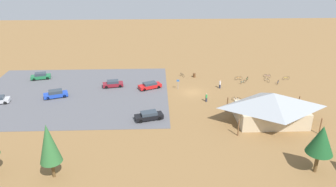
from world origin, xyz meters
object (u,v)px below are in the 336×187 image
object	(u,v)px
pine_far_east	(49,144)
bicycle_orange_lone_east	(239,78)
bicycle_yellow_near_porch	(286,78)
bicycle_silver_yard_center	(267,80)
bicycle_black_mid_cluster	(182,75)
bicycle_teal_front_row	(243,82)
car_green_far_end	(41,76)
visitor_at_bikes	(220,84)
car_maroon_front_row	(113,84)
bicycle_purple_trailside	(267,76)
bicycle_white_near_sign	(236,99)
car_blue_end_stall	(56,94)
trash_bin	(194,75)
car_red_aisle_side	(150,85)
bike_pavilion	(272,106)
visitor_near_lot	(206,97)
bicycle_blue_lone_west	(278,82)
lot_sign	(178,83)
pine_west	(321,140)
car_black_second_row	(149,116)
bicycle_green_yard_left	(247,79)

from	to	relation	value
pine_far_east	bicycle_orange_lone_east	bearing A→B (deg)	-133.75
bicycle_yellow_near_porch	bicycle_silver_yard_center	size ratio (longest dim) A/B	1.05
bicycle_black_mid_cluster	bicycle_teal_front_row	xyz separation A→B (m)	(-12.83, 4.79, -0.01)
bicycle_teal_front_row	car_green_far_end	xyz separation A→B (m)	(44.71, -4.31, 0.42)
pine_far_east	visitor_at_bikes	bearing A→B (deg)	-133.08
car_maroon_front_row	bicycle_purple_trailside	bearing A→B (deg)	-172.50
bicycle_white_near_sign	car_blue_end_stall	world-z (taller)	car_blue_end_stall
bicycle_orange_lone_east	visitor_at_bikes	world-z (taller)	visitor_at_bikes
car_blue_end_stall	visitor_at_bikes	bearing A→B (deg)	-173.92
trash_bin	bicycle_teal_front_row	world-z (taller)	trash_bin
car_green_far_end	car_blue_end_stall	bearing A→B (deg)	121.00
pine_far_east	car_maroon_front_row	size ratio (longest dim) A/B	1.69
bicycle_silver_yard_center	bicycle_teal_front_row	xyz separation A→B (m)	(5.59, 0.87, -0.05)
bicycle_yellow_near_porch	car_red_aisle_side	xyz separation A→B (m)	(30.42, 4.16, 0.37)
pine_far_east	car_red_aisle_side	size ratio (longest dim) A/B	1.49
bike_pavilion	car_blue_end_stall	bearing A→B (deg)	-16.63
bicycle_black_mid_cluster	visitor_near_lot	xyz separation A→B (m)	(-3.53, 13.82, 0.53)
bicycle_silver_yard_center	visitor_near_lot	xyz separation A→B (m)	(14.88, 9.90, 0.50)
bicycle_teal_front_row	car_green_far_end	world-z (taller)	car_green_far_end
bicycle_purple_trailside	car_green_far_end	distance (m)	51.25
bicycle_blue_lone_west	car_blue_end_stall	size ratio (longest dim) A/B	0.31
bicycle_purple_trailside	bicycle_black_mid_cluster	bearing A→B (deg)	-3.53
bike_pavilion	visitor_near_lot	size ratio (longest dim) A/B	7.69
trash_bin	bicycle_silver_yard_center	distance (m)	16.07
trash_bin	lot_sign	distance (m)	8.19
pine_west	car_black_second_row	distance (m)	26.76
bicycle_black_mid_cluster	bicycle_yellow_near_porch	size ratio (longest dim) A/B	0.89
bike_pavilion	visitor_at_bikes	xyz separation A→B (m)	(5.69, -15.08, -2.03)
bicycle_orange_lone_east	bicycle_black_mid_cluster	world-z (taller)	bicycle_orange_lone_east
lot_sign	bicycle_yellow_near_porch	distance (m)	25.03
lot_sign	visitor_at_bikes	size ratio (longest dim) A/B	1.24
bicycle_orange_lone_east	bicycle_white_near_sign	bearing A→B (deg)	74.34
lot_sign	bicycle_orange_lone_east	bearing A→B (deg)	-160.80
bike_pavilion	car_green_far_end	distance (m)	50.01
bicycle_silver_yard_center	visitor_at_bikes	xyz separation A→B (m)	(11.07, 3.34, 0.53)
pine_far_east	bicycle_purple_trailside	xyz separation A→B (m)	(-38.47, -34.35, -4.53)
car_blue_end_stall	car_maroon_front_row	bearing A→B (deg)	-154.45
car_green_far_end	visitor_at_bikes	distance (m)	39.81
bicycle_orange_lone_east	bicycle_white_near_sign	size ratio (longest dim) A/B	1.06
bike_pavilion	car_green_far_end	xyz separation A→B (m)	(44.91, -21.87, -2.19)
bike_pavilion	visitor_near_lot	world-z (taller)	bike_pavilion
pine_west	bicycle_green_yard_left	world-z (taller)	pine_west
trash_bin	bike_pavilion	bearing A→B (deg)	115.21
trash_bin	car_green_far_end	world-z (taller)	car_green_far_end
trash_bin	bicycle_blue_lone_west	distance (m)	18.32
bicycle_yellow_near_porch	bike_pavilion	bearing A→B (deg)	62.70
lot_sign	car_maroon_front_row	xyz separation A→B (m)	(13.66, -1.69, -0.66)
bike_pavilion	lot_sign	world-z (taller)	bike_pavilion
trash_bin	bicycle_purple_trailside	world-z (taller)	trash_bin
bicycle_yellow_near_porch	bicycle_teal_front_row	xyz separation A→B (m)	(10.29, 1.97, -0.01)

